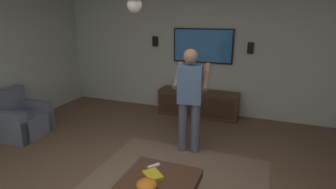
% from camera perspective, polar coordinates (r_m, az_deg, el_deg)
% --- Properties ---
extents(wall_back_tv, '(0.10, 6.97, 2.61)m').
position_cam_1_polar(wall_back_tv, '(5.93, 8.54, 8.45)').
color(wall_back_tv, '#B2B7AD').
rests_on(wall_back_tv, ground).
extents(armchair, '(0.85, 0.86, 0.82)m').
position_cam_1_polar(armchair, '(5.59, -28.90, -4.79)').
color(armchair, slate).
rests_on(armchair, ground).
extents(media_console, '(0.45, 1.70, 0.55)m').
position_cam_1_polar(media_console, '(5.87, 6.36, -1.87)').
color(media_console, '#422B1C').
rests_on(media_console, ground).
extents(tv, '(0.05, 1.28, 0.72)m').
position_cam_1_polar(tv, '(5.84, 7.35, 10.15)').
color(tv, black).
extents(person_standing, '(0.58, 0.58, 1.64)m').
position_cam_1_polar(person_standing, '(4.12, 4.68, -0.19)').
color(person_standing, '#4C5166').
rests_on(person_standing, ground).
extents(bowl, '(0.22, 0.22, 0.10)m').
position_cam_1_polar(bowl, '(2.90, -4.51, -18.46)').
color(bowl, orange).
rests_on(bowl, coffee_table).
extents(remote_white, '(0.15, 0.12, 0.02)m').
position_cam_1_polar(remote_white, '(3.27, -3.01, -14.84)').
color(remote_white, white).
rests_on(remote_white, coffee_table).
extents(book, '(0.26, 0.27, 0.04)m').
position_cam_1_polar(book, '(3.10, -3.21, -16.60)').
color(book, gold).
rests_on(book, coffee_table).
extents(vase_round, '(0.22, 0.22, 0.22)m').
position_cam_1_polar(vase_round, '(5.88, 3.74, 2.15)').
color(vase_round, red).
rests_on(vase_round, media_console).
extents(wall_speaker_left, '(0.06, 0.12, 0.22)m').
position_cam_1_polar(wall_speaker_left, '(5.71, 17.01, 9.34)').
color(wall_speaker_left, black).
extents(wall_speaker_right, '(0.06, 0.12, 0.22)m').
position_cam_1_polar(wall_speaker_right, '(6.20, -2.71, 11.13)').
color(wall_speaker_right, black).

